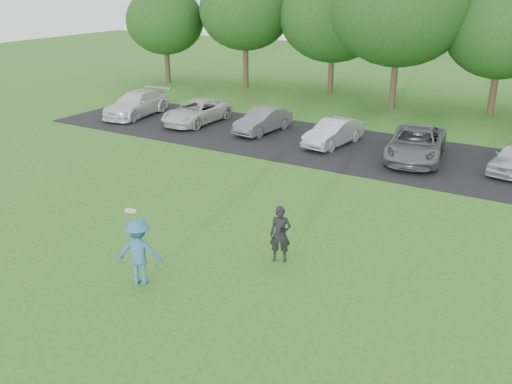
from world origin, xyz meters
TOP-DOWN VIEW (x-y plane):
  - ground at (0.00, 0.00)m, footprint 100.00×100.00m
  - parking_lot at (0.00, 13.00)m, footprint 32.00×6.50m
  - frisbee_player at (-0.96, -0.33)m, footprint 1.25×1.04m
  - camera_bystander at (1.39, 2.41)m, footprint 0.65×0.56m
  - parked_cars at (-0.38, 13.07)m, footprint 28.09×4.81m
  - tree_row at (1.51, 22.76)m, footprint 42.39×9.85m

SIDE VIEW (x-z plane):
  - ground at x=0.00m, z-range 0.00..0.00m
  - parking_lot at x=0.00m, z-range 0.00..0.03m
  - parked_cars at x=-0.38m, z-range -0.01..1.25m
  - camera_bystander at x=1.39m, z-range 0.00..1.52m
  - frisbee_player at x=-0.96m, z-range -0.15..1.84m
  - tree_row at x=1.51m, z-range 0.59..9.23m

